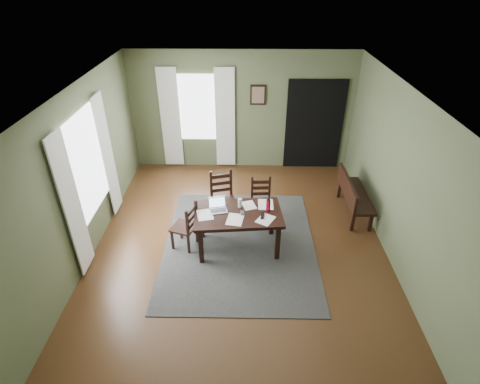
{
  "coord_description": "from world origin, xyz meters",
  "views": [
    {
      "loc": [
        0.09,
        -5.11,
        4.25
      ],
      "look_at": [
        0.0,
        0.3,
        0.9
      ],
      "focal_mm": 28.0,
      "sensor_mm": 36.0,
      "label": 1
    }
  ],
  "objects_px": {
    "dining_table": "(238,217)",
    "bench": "(353,193)",
    "chair_back_right": "(261,201)",
    "water_bottle": "(268,205)",
    "chair_end": "(186,227)",
    "laptop": "(218,207)",
    "chair_back_left": "(223,198)"
  },
  "relations": [
    {
      "from": "chair_back_left",
      "to": "laptop",
      "type": "height_order",
      "value": "chair_back_left"
    },
    {
      "from": "chair_back_right",
      "to": "water_bottle",
      "type": "distance_m",
      "value": 0.86
    },
    {
      "from": "bench",
      "to": "water_bottle",
      "type": "height_order",
      "value": "water_bottle"
    },
    {
      "from": "chair_end",
      "to": "water_bottle",
      "type": "height_order",
      "value": "water_bottle"
    },
    {
      "from": "chair_back_right",
      "to": "bench",
      "type": "relative_size",
      "value": 0.64
    },
    {
      "from": "dining_table",
      "to": "laptop",
      "type": "xyz_separation_m",
      "value": [
        -0.34,
        0.09,
        0.14
      ]
    },
    {
      "from": "laptop",
      "to": "chair_back_left",
      "type": "bearing_deg",
      "value": 74.35
    },
    {
      "from": "laptop",
      "to": "chair_back_right",
      "type": "bearing_deg",
      "value": 31.13
    },
    {
      "from": "bench",
      "to": "laptop",
      "type": "bearing_deg",
      "value": 111.58
    },
    {
      "from": "bench",
      "to": "chair_back_left",
      "type": "bearing_deg",
      "value": 96.44
    },
    {
      "from": "water_bottle",
      "to": "chair_back_right",
      "type": "bearing_deg",
      "value": 96.28
    },
    {
      "from": "bench",
      "to": "water_bottle",
      "type": "bearing_deg",
      "value": 121.42
    },
    {
      "from": "dining_table",
      "to": "bench",
      "type": "bearing_deg",
      "value": 21.4
    },
    {
      "from": "dining_table",
      "to": "chair_back_right",
      "type": "distance_m",
      "value": 0.93
    },
    {
      "from": "chair_end",
      "to": "laptop",
      "type": "distance_m",
      "value": 0.65
    },
    {
      "from": "bench",
      "to": "water_bottle",
      "type": "xyz_separation_m",
      "value": [
        -1.68,
        -1.03,
        0.39
      ]
    },
    {
      "from": "water_bottle",
      "to": "laptop",
      "type": "bearing_deg",
      "value": 177.76
    },
    {
      "from": "dining_table",
      "to": "bench",
      "type": "xyz_separation_m",
      "value": [
        2.18,
        1.09,
        -0.19
      ]
    },
    {
      "from": "dining_table",
      "to": "water_bottle",
      "type": "relative_size",
      "value": 6.14
    },
    {
      "from": "chair_end",
      "to": "water_bottle",
      "type": "distance_m",
      "value": 1.43
    },
    {
      "from": "chair_back_left",
      "to": "water_bottle",
      "type": "distance_m",
      "value": 1.15
    },
    {
      "from": "dining_table",
      "to": "bench",
      "type": "height_order",
      "value": "bench"
    },
    {
      "from": "dining_table",
      "to": "laptop",
      "type": "height_order",
      "value": "laptop"
    },
    {
      "from": "chair_back_left",
      "to": "chair_back_right",
      "type": "xyz_separation_m",
      "value": [
        0.71,
        -0.0,
        -0.06
      ]
    },
    {
      "from": "chair_back_left",
      "to": "chair_back_right",
      "type": "distance_m",
      "value": 0.71
    },
    {
      "from": "dining_table",
      "to": "water_bottle",
      "type": "height_order",
      "value": "water_bottle"
    },
    {
      "from": "bench",
      "to": "water_bottle",
      "type": "distance_m",
      "value": 2.01
    },
    {
      "from": "chair_end",
      "to": "laptop",
      "type": "height_order",
      "value": "laptop"
    },
    {
      "from": "laptop",
      "to": "chair_end",
      "type": "bearing_deg",
      "value": 176.51
    },
    {
      "from": "chair_back_right",
      "to": "water_bottle",
      "type": "bearing_deg",
      "value": -86.92
    },
    {
      "from": "bench",
      "to": "laptop",
      "type": "height_order",
      "value": "laptop"
    },
    {
      "from": "chair_end",
      "to": "laptop",
      "type": "xyz_separation_m",
      "value": [
        0.54,
        0.08,
        0.35
      ]
    }
  ]
}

